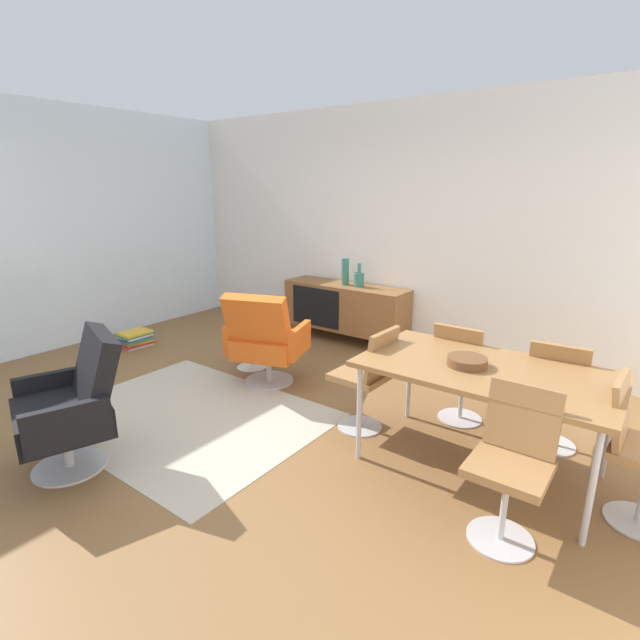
{
  "coord_description": "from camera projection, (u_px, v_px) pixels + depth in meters",
  "views": [
    {
      "loc": [
        2.61,
        -2.45,
        1.88
      ],
      "look_at": [
        0.41,
        0.51,
        0.84
      ],
      "focal_mm": 26.54,
      "sensor_mm": 36.0,
      "label": 1
    }
  ],
  "objects": [
    {
      "name": "ground_plane",
      "position": [
        243.0,
        423.0,
        3.9
      ],
      "size": [
        8.32,
        8.32,
        0.0
      ],
      "primitive_type": "plane",
      "color": "brown"
    },
    {
      "name": "wall_back",
      "position": [
        398.0,
        229.0,
        5.53
      ],
      "size": [
        6.8,
        0.12,
        2.8
      ],
      "primitive_type": "cube",
      "color": "white",
      "rests_on": "ground_plane"
    },
    {
      "name": "wall_window_left",
      "position": [
        38.0,
        230.0,
        5.36
      ],
      "size": [
        0.12,
        5.6,
        2.8
      ],
      "primitive_type": "cube",
      "color": "silver",
      "rests_on": "ground_plane"
    },
    {
      "name": "sideboard",
      "position": [
        345.0,
        307.0,
        5.86
      ],
      "size": [
        1.6,
        0.45,
        0.72
      ],
      "color": "brown",
      "rests_on": "ground_plane"
    },
    {
      "name": "vase_cobalt",
      "position": [
        359.0,
        279.0,
        5.65
      ],
      "size": [
        0.12,
        0.12,
        0.28
      ],
      "color": "#337266",
      "rests_on": "sideboard"
    },
    {
      "name": "vase_sculptural_dark",
      "position": [
        345.0,
        272.0,
        5.75
      ],
      "size": [
        0.09,
        0.09,
        0.33
      ],
      "color": "#337266",
      "rests_on": "sideboard"
    },
    {
      "name": "dining_table",
      "position": [
        485.0,
        373.0,
        3.1
      ],
      "size": [
        1.6,
        0.9,
        0.74
      ],
      "color": "olive",
      "rests_on": "ground_plane"
    },
    {
      "name": "wooden_bowl_on_table",
      "position": [
        467.0,
        362.0,
        3.11
      ],
      "size": [
        0.26,
        0.26,
        0.06
      ],
      "primitive_type": "cylinder",
      "color": "brown",
      "rests_on": "dining_table"
    },
    {
      "name": "dining_chair_back_right",
      "position": [
        557.0,
        390.0,
        3.39
      ],
      "size": [
        0.42,
        0.45,
        0.86
      ],
      "color": "#9E7042",
      "rests_on": "ground_plane"
    },
    {
      "name": "dining_chair_far_end",
      "position": [
        640.0,
        447.0,
        2.66
      ],
      "size": [
        0.44,
        0.42,
        0.86
      ],
      "color": "#9E7042",
      "rests_on": "ground_plane"
    },
    {
      "name": "dining_chair_front_right",
      "position": [
        512.0,
        460.0,
        2.53
      ],
      "size": [
        0.4,
        0.43,
        0.86
      ],
      "color": "#9E7042",
      "rests_on": "ground_plane"
    },
    {
      "name": "dining_chair_back_left",
      "position": [
        461.0,
        369.0,
        3.8
      ],
      "size": [
        0.4,
        0.42,
        0.86
      ],
      "color": "#9E7042",
      "rests_on": "ground_plane"
    },
    {
      "name": "dining_chair_near_window",
      "position": [
        368.0,
        375.0,
        3.67
      ],
      "size": [
        0.44,
        0.41,
        0.86
      ],
      "color": "#9E7042",
      "rests_on": "ground_plane"
    },
    {
      "name": "lounge_chair_red",
      "position": [
        265.0,
        339.0,
        4.55
      ],
      "size": [
        0.85,
        0.82,
        0.95
      ],
      "color": "#D85919",
      "rests_on": "ground_plane"
    },
    {
      "name": "armchair_black_shell",
      "position": [
        72.0,
        403.0,
        3.19
      ],
      "size": [
        0.84,
        0.81,
        0.95
      ],
      "color": "black",
      "rests_on": "ground_plane"
    },
    {
      "name": "side_table_round",
      "position": [
        251.0,
        338.0,
        5.03
      ],
      "size": [
        0.44,
        0.44,
        0.52
      ],
      "color": "white",
      "rests_on": "ground_plane"
    },
    {
      "name": "fruit_bowl",
      "position": [
        250.0,
        317.0,
        4.97
      ],
      "size": [
        0.2,
        0.2,
        0.11
      ],
      "color": "#262628",
      "rests_on": "side_table_round"
    },
    {
      "name": "magazine_stack",
      "position": [
        135.0,
        339.0,
        5.76
      ],
      "size": [
        0.32,
        0.4,
        0.18
      ],
      "color": "#B2B2B7",
      "rests_on": "ground_plane"
    },
    {
      "name": "area_rug",
      "position": [
        188.0,
        416.0,
        4.01
      ],
      "size": [
        2.2,
        1.7,
        0.01
      ],
      "primitive_type": "cube",
      "color": "#B7AD99",
      "rests_on": "ground_plane"
    }
  ]
}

